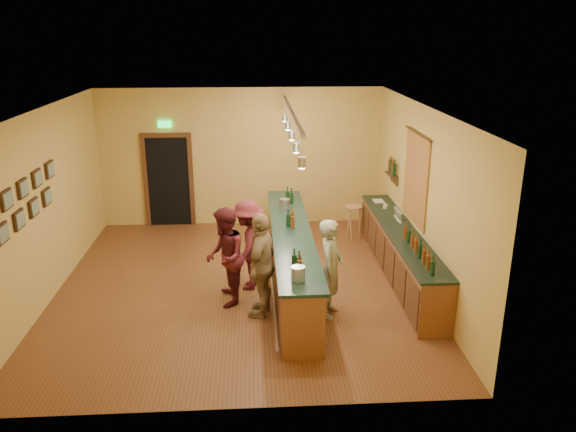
{
  "coord_description": "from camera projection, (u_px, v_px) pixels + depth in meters",
  "views": [
    {
      "loc": [
        0.28,
        -9.33,
        4.46
      ],
      "look_at": [
        0.88,
        0.2,
        1.25
      ],
      "focal_mm": 35.0,
      "sensor_mm": 36.0,
      "label": 1
    }
  ],
  "objects": [
    {
      "name": "tasting_bar",
      "position": [
        291.0,
        253.0,
        10.09
      ],
      "size": [
        0.74,
        5.1,
        1.38
      ],
      "color": "brown",
      "rests_on": "floor"
    },
    {
      "name": "tapestry",
      "position": [
        416.0,
        179.0,
        10.21
      ],
      "size": [
        0.03,
        1.4,
        1.6
      ],
      "primitive_type": "cube",
      "color": "#99351E",
      "rests_on": "wall_right"
    },
    {
      "name": "doorway",
      "position": [
        169.0,
        179.0,
        13.05
      ],
      "size": [
        1.15,
        0.09,
        2.48
      ],
      "color": "black",
      "rests_on": "wall_back"
    },
    {
      "name": "pendant_track",
      "position": [
        292.0,
        121.0,
        9.33
      ],
      "size": [
        0.11,
        4.6,
        0.5
      ],
      "color": "silver",
      "rests_on": "ceiling"
    },
    {
      "name": "customer_b",
      "position": [
        262.0,
        265.0,
        8.95
      ],
      "size": [
        0.72,
        1.1,
        1.73
      ],
      "primitive_type": "imported",
      "rotation": [
        0.0,
        0.0,
        -1.89
      ],
      "color": "#997A51",
      "rests_on": "floor"
    },
    {
      "name": "ceiling",
      "position": [
        235.0,
        109.0,
        9.21
      ],
      "size": [
        6.5,
        7.0,
        0.02
      ],
      "primitive_type": "cube",
      "color": "silver",
      "rests_on": "wall_back"
    },
    {
      "name": "bartender",
      "position": [
        331.0,
        268.0,
        8.95
      ],
      "size": [
        0.57,
        0.69,
        1.63
      ],
      "primitive_type": "imported",
      "rotation": [
        0.0,
        0.0,
        1.22
      ],
      "color": "gray",
      "rests_on": "floor"
    },
    {
      "name": "picture_grid",
      "position": [
        29.0,
        198.0,
        8.7
      ],
      "size": [
        0.06,
        2.2,
        0.7
      ],
      "primitive_type": null,
      "color": "#382111",
      "rests_on": "wall_left"
    },
    {
      "name": "wall_right",
      "position": [
        422.0,
        198.0,
        9.91
      ],
      "size": [
        0.02,
        7.0,
        3.2
      ],
      "primitive_type": "cube",
      "color": "gold",
      "rests_on": "floor"
    },
    {
      "name": "bottle_shelf",
      "position": [
        392.0,
        169.0,
        11.68
      ],
      "size": [
        0.17,
        0.55,
        0.54
      ],
      "color": "#432414",
      "rests_on": "wall_right"
    },
    {
      "name": "customer_c",
      "position": [
        248.0,
        245.0,
        9.91
      ],
      "size": [
        0.85,
        1.17,
        1.63
      ],
      "primitive_type": "imported",
      "rotation": [
        0.0,
        0.0,
        -1.82
      ],
      "color": "#59191E",
      "rests_on": "floor"
    },
    {
      "name": "wall_left",
      "position": [
        46.0,
        205.0,
        9.52
      ],
      "size": [
        0.02,
        7.0,
        3.2
      ],
      "primitive_type": "cube",
      "color": "gold",
      "rests_on": "floor"
    },
    {
      "name": "wall_front",
      "position": [
        231.0,
        291.0,
        6.4
      ],
      "size": [
        6.5,
        0.02,
        3.2
      ],
      "primitive_type": "cube",
      "color": "gold",
      "rests_on": "floor"
    },
    {
      "name": "bar_stool",
      "position": [
        353.0,
        212.0,
        12.25
      ],
      "size": [
        0.38,
        0.38,
        0.78
      ],
      "rotation": [
        0.0,
        0.0,
        -0.17
      ],
      "color": "#9C7646",
      "rests_on": "floor"
    },
    {
      "name": "customer_a",
      "position": [
        225.0,
        257.0,
        9.33
      ],
      "size": [
        0.68,
        0.85,
        1.68
      ],
      "primitive_type": "imported",
      "rotation": [
        0.0,
        0.0,
        -1.52
      ],
      "color": "#59191E",
      "rests_on": "floor"
    },
    {
      "name": "floor",
      "position": [
        240.0,
        285.0,
        10.23
      ],
      "size": [
        7.0,
        7.0,
        0.0
      ],
      "primitive_type": "plane",
      "color": "brown",
      "rests_on": "ground"
    },
    {
      "name": "wall_back",
      "position": [
        241.0,
        158.0,
        13.03
      ],
      "size": [
        6.5,
        0.02,
        3.2
      ],
      "primitive_type": "cube",
      "color": "gold",
      "rests_on": "floor"
    },
    {
      "name": "back_counter",
      "position": [
        400.0,
        253.0,
        10.42
      ],
      "size": [
        0.6,
        4.55,
        1.27
      ],
      "color": "brown",
      "rests_on": "floor"
    }
  ]
}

